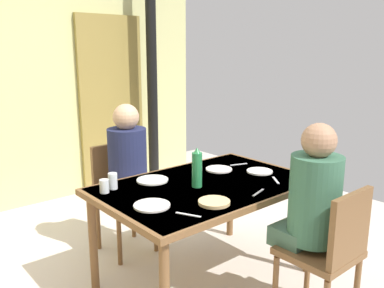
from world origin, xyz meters
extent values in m
cube|color=#C1C17F|center=(0.00, 2.21, 1.26)|extent=(4.16, 0.10, 2.52)
cube|color=olive|center=(0.94, 2.13, 1.00)|extent=(0.80, 0.05, 2.00)
cylinder|color=black|center=(1.33, 1.86, 1.26)|extent=(0.12, 0.12, 2.52)
cube|color=brown|center=(0.38, -0.12, 0.71)|extent=(1.46, 0.95, 0.04)
cube|color=beige|center=(0.38, -0.12, 0.73)|extent=(1.40, 0.91, 0.00)
cylinder|color=brown|center=(1.04, -0.53, 0.34)|extent=(0.06, 0.06, 0.69)
cylinder|color=brown|center=(-0.28, 0.28, 0.34)|extent=(0.06, 0.06, 0.69)
cylinder|color=brown|center=(1.04, 0.28, 0.34)|extent=(0.06, 0.06, 0.69)
cube|color=brown|center=(0.59, -0.88, 0.45)|extent=(0.40, 0.40, 0.04)
cube|color=brown|center=(0.59, -1.06, 0.66)|extent=(0.38, 0.04, 0.42)
cylinder|color=brown|center=(0.42, -0.71, 0.21)|extent=(0.04, 0.04, 0.41)
cylinder|color=brown|center=(0.76, -0.71, 0.21)|extent=(0.04, 0.04, 0.41)
cube|color=brown|center=(0.19, 0.63, 0.45)|extent=(0.40, 0.40, 0.04)
cube|color=brown|center=(0.19, 0.81, 0.66)|extent=(0.38, 0.04, 0.42)
cylinder|color=brown|center=(0.36, 0.46, 0.21)|extent=(0.04, 0.04, 0.41)
cylinder|color=brown|center=(0.02, 0.46, 0.21)|extent=(0.04, 0.04, 0.41)
cylinder|color=brown|center=(0.36, 0.80, 0.21)|extent=(0.04, 0.04, 0.41)
cylinder|color=brown|center=(0.02, 0.80, 0.21)|extent=(0.04, 0.04, 0.41)
cube|color=#416652|center=(0.59, -0.72, 0.51)|extent=(0.30, 0.22, 0.12)
cylinder|color=#38664C|center=(0.59, -0.83, 0.77)|extent=(0.30, 0.30, 0.52)
sphere|color=#A87A5B|center=(0.59, -0.83, 1.12)|extent=(0.20, 0.20, 0.20)
cube|color=#232644|center=(0.19, 0.47, 0.51)|extent=(0.30, 0.22, 0.12)
cylinder|color=#1E2347|center=(0.19, 0.58, 0.77)|extent=(0.30, 0.30, 0.52)
sphere|color=tan|center=(0.19, 0.58, 1.12)|extent=(0.20, 0.20, 0.20)
cylinder|color=#267F45|center=(0.29, -0.13, 0.85)|extent=(0.07, 0.07, 0.23)
cone|color=#297740|center=(0.29, -0.13, 0.98)|extent=(0.05, 0.05, 0.03)
cylinder|color=white|center=(-0.14, -0.22, 0.74)|extent=(0.21, 0.21, 0.01)
cylinder|color=white|center=(0.86, -0.19, 0.74)|extent=(0.19, 0.19, 0.01)
cylinder|color=white|center=(0.67, 0.05, 0.74)|extent=(0.20, 0.20, 0.01)
cylinder|color=white|center=(0.13, 0.16, 0.74)|extent=(0.22, 0.22, 0.01)
cylinder|color=silver|center=(-0.16, 0.19, 0.78)|extent=(0.06, 0.06, 0.11)
cylinder|color=silver|center=(-0.23, 0.17, 0.77)|extent=(0.06, 0.06, 0.09)
cylinder|color=#DBB77A|center=(0.17, -0.43, 0.74)|extent=(0.19, 0.19, 0.02)
cube|color=silver|center=(-0.06, -0.46, 0.73)|extent=(0.08, 0.14, 0.00)
cube|color=silver|center=(0.79, -0.39, 0.73)|extent=(0.10, 0.13, 0.00)
cube|color=silver|center=(0.51, -0.48, 0.73)|extent=(0.15, 0.06, 0.00)
cube|color=silver|center=(0.89, 0.05, 0.73)|extent=(0.15, 0.06, 0.00)
camera|label=1|loc=(-1.39, -2.06, 1.62)|focal=37.84mm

